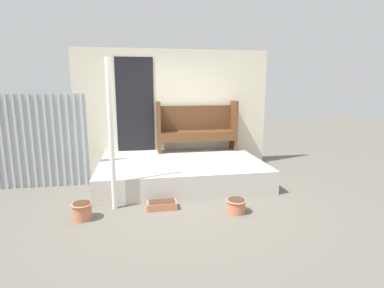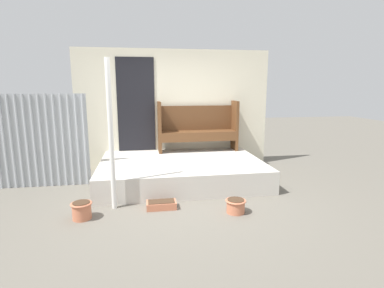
# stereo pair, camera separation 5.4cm
# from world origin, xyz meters

# --- Properties ---
(ground_plane) EXTENTS (24.00, 24.00, 0.00)m
(ground_plane) POSITION_xyz_m (0.00, 0.00, 0.00)
(ground_plane) COLOR #666056
(porch_slab) EXTENTS (3.06, 2.12, 0.41)m
(porch_slab) POSITION_xyz_m (0.20, 1.06, 0.20)
(porch_slab) COLOR beige
(porch_slab) RESTS_ON ground_plane
(house_wall) EXTENTS (4.26, 0.08, 2.60)m
(house_wall) POSITION_xyz_m (0.16, 2.15, 1.31)
(house_wall) COLOR beige
(house_wall) RESTS_ON ground_plane
(fence_corrugated) EXTENTS (2.35, 0.05, 1.69)m
(fence_corrugated) POSITION_xyz_m (-2.68, 1.15, 0.84)
(fence_corrugated) COLOR #9EA3A8
(fence_corrugated) RESTS_ON ground_plane
(support_post) EXTENTS (0.07, 0.07, 2.21)m
(support_post) POSITION_xyz_m (-0.97, -0.10, 1.10)
(support_post) COLOR white
(support_post) RESTS_ON ground_plane
(bench) EXTENTS (1.73, 0.42, 1.09)m
(bench) POSITION_xyz_m (0.67, 1.91, 0.96)
(bench) COLOR brown
(bench) RESTS_ON porch_slab
(flower_pot_left) EXTENTS (0.29, 0.29, 0.24)m
(flower_pot_left) POSITION_xyz_m (-1.38, -0.42, 0.13)
(flower_pot_left) COLOR #C67251
(flower_pot_left) RESTS_ON ground_plane
(flower_pot_middle) EXTENTS (0.30, 0.30, 0.20)m
(flower_pot_middle) POSITION_xyz_m (0.79, -0.56, 0.11)
(flower_pot_middle) COLOR #C67251
(flower_pot_middle) RESTS_ON ground_plane
(planter_box_rect) EXTENTS (0.45, 0.23, 0.11)m
(planter_box_rect) POSITION_xyz_m (-0.27, -0.23, 0.06)
(planter_box_rect) COLOR #C67251
(planter_box_rect) RESTS_ON ground_plane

